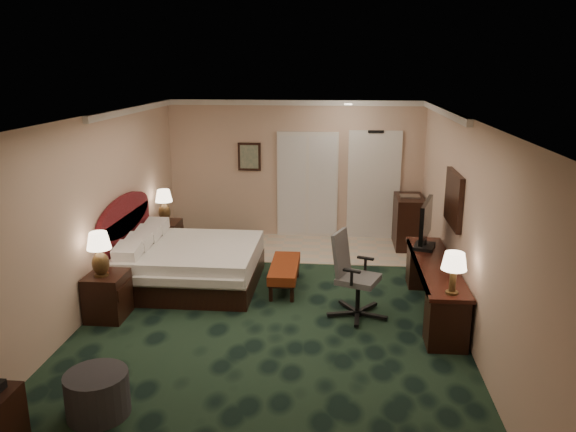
# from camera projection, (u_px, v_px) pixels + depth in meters

# --- Properties ---
(floor) EXTENTS (5.00, 7.50, 0.00)m
(floor) POSITION_uv_depth(u_px,v_px,m) (273.00, 313.00, 7.81)
(floor) COLOR black
(floor) RESTS_ON ground
(ceiling) EXTENTS (5.00, 7.50, 0.00)m
(ceiling) POSITION_uv_depth(u_px,v_px,m) (272.00, 118.00, 7.11)
(ceiling) COLOR white
(ceiling) RESTS_ON wall_back
(wall_back) EXTENTS (5.00, 0.00, 2.70)m
(wall_back) POSITION_uv_depth(u_px,v_px,m) (295.00, 170.00, 11.07)
(wall_back) COLOR #C8A992
(wall_back) RESTS_ON ground
(wall_front) EXTENTS (5.00, 0.00, 2.70)m
(wall_front) POSITION_uv_depth(u_px,v_px,m) (209.00, 365.00, 3.86)
(wall_front) COLOR #C8A992
(wall_front) RESTS_ON ground
(wall_left) EXTENTS (0.00, 7.50, 2.70)m
(wall_left) POSITION_uv_depth(u_px,v_px,m) (92.00, 216.00, 7.68)
(wall_left) COLOR #C8A992
(wall_left) RESTS_ON ground
(wall_right) EXTENTS (0.00, 7.50, 2.70)m
(wall_right) POSITION_uv_depth(u_px,v_px,m) (465.00, 225.00, 7.24)
(wall_right) COLOR #C8A992
(wall_right) RESTS_ON ground
(crown_molding) EXTENTS (5.00, 7.50, 0.10)m
(crown_molding) POSITION_uv_depth(u_px,v_px,m) (272.00, 122.00, 7.12)
(crown_molding) COLOR silver
(crown_molding) RESTS_ON wall_back
(tile_patch) EXTENTS (3.20, 1.70, 0.01)m
(tile_patch) POSITION_uv_depth(u_px,v_px,m) (339.00, 249.00, 10.52)
(tile_patch) COLOR beige
(tile_patch) RESTS_ON ground
(headboard) EXTENTS (0.12, 2.00, 1.40)m
(headboard) POSITION_uv_depth(u_px,v_px,m) (126.00, 239.00, 8.81)
(headboard) COLOR #470908
(headboard) RESTS_ON ground
(entry_door) EXTENTS (1.02, 0.06, 2.18)m
(entry_door) POSITION_uv_depth(u_px,v_px,m) (374.00, 186.00, 10.98)
(entry_door) COLOR silver
(entry_door) RESTS_ON ground
(closet_doors) EXTENTS (1.20, 0.06, 2.10)m
(closet_doors) POSITION_uv_depth(u_px,v_px,m) (307.00, 185.00, 11.09)
(closet_doors) COLOR silver
(closet_doors) RESTS_ON ground
(wall_art) EXTENTS (0.45, 0.06, 0.55)m
(wall_art) POSITION_uv_depth(u_px,v_px,m) (249.00, 157.00, 11.04)
(wall_art) COLOR #4D6856
(wall_art) RESTS_ON wall_back
(wall_mirror) EXTENTS (0.05, 0.95, 0.75)m
(wall_mirror) POSITION_uv_depth(u_px,v_px,m) (454.00, 199.00, 7.77)
(wall_mirror) COLOR white
(wall_mirror) RESTS_ON wall_right
(bed) EXTENTS (2.03, 1.88, 0.64)m
(bed) POSITION_uv_depth(u_px,v_px,m) (192.00, 265.00, 8.76)
(bed) COLOR silver
(bed) RESTS_ON ground
(nightstand_near) EXTENTS (0.50, 0.57, 0.62)m
(nightstand_near) POSITION_uv_depth(u_px,v_px,m) (108.00, 296.00, 7.62)
(nightstand_near) COLOR black
(nightstand_near) RESTS_ON ground
(nightstand_far) EXTENTS (0.48, 0.55, 0.60)m
(nightstand_far) POSITION_uv_depth(u_px,v_px,m) (167.00, 238.00, 10.23)
(nightstand_far) COLOR black
(nightstand_far) RESTS_ON ground
(lamp_near) EXTENTS (0.38, 0.38, 0.60)m
(lamp_near) POSITION_uv_depth(u_px,v_px,m) (100.00, 254.00, 7.42)
(lamp_near) COLOR black
(lamp_near) RESTS_ON nightstand_near
(lamp_far) EXTENTS (0.36, 0.36, 0.58)m
(lamp_far) POSITION_uv_depth(u_px,v_px,m) (164.00, 205.00, 10.13)
(lamp_far) COLOR black
(lamp_far) RESTS_ON nightstand_far
(bed_bench) EXTENTS (0.42, 1.19, 0.40)m
(bed_bench) POSITION_uv_depth(u_px,v_px,m) (285.00, 276.00, 8.63)
(bed_bench) COLOR maroon
(bed_bench) RESTS_ON ground
(ottoman) EXTENTS (0.70, 0.70, 0.44)m
(ottoman) POSITION_uv_depth(u_px,v_px,m) (97.00, 394.00, 5.51)
(ottoman) COLOR #2A2A2D
(ottoman) RESTS_ON ground
(desk) EXTENTS (0.53, 2.47, 0.71)m
(desk) POSITION_uv_depth(u_px,v_px,m) (434.00, 288.00, 7.78)
(desk) COLOR black
(desk) RESTS_ON ground
(tv) EXTENTS (0.33, 0.91, 0.72)m
(tv) POSITION_uv_depth(u_px,v_px,m) (426.00, 225.00, 8.25)
(tv) COLOR black
(tv) RESTS_ON desk
(desk_lamp) EXTENTS (0.36, 0.36, 0.52)m
(desk_lamp) POSITION_uv_depth(u_px,v_px,m) (453.00, 273.00, 6.61)
(desk_lamp) COLOR black
(desk_lamp) RESTS_ON desk
(desk_chair) EXTENTS (0.87, 0.84, 1.18)m
(desk_chair) POSITION_uv_depth(u_px,v_px,m) (359.00, 276.00, 7.59)
(desk_chair) COLOR #525252
(desk_chair) RESTS_ON ground
(minibar) EXTENTS (0.51, 0.92, 0.97)m
(minibar) POSITION_uv_depth(u_px,v_px,m) (408.00, 222.00, 10.57)
(minibar) COLOR black
(minibar) RESTS_ON ground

